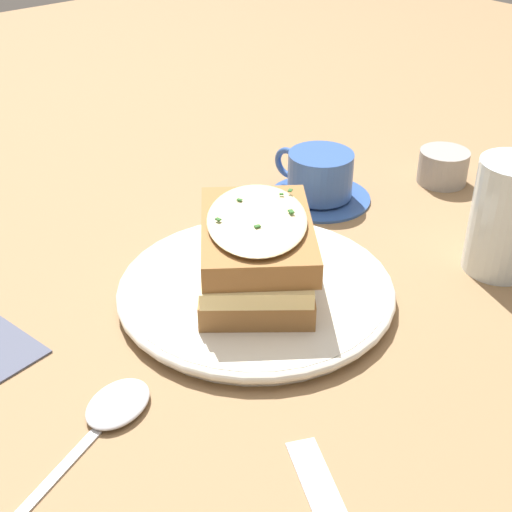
{
  "coord_description": "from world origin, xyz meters",
  "views": [
    {
      "loc": [
        -0.43,
        0.38,
        0.39
      ],
      "look_at": [
        -0.02,
        0.03,
        0.05
      ],
      "focal_mm": 50.0,
      "sensor_mm": 36.0,
      "label": 1
    }
  ],
  "objects_px": {
    "dinner_plate": "(256,290)",
    "condiment_pot": "(443,167)",
    "sandwich": "(256,251)",
    "spoon": "(111,412)",
    "teacup_with_saucer": "(319,178)",
    "water_glass": "(506,217)"
  },
  "relations": [
    {
      "from": "teacup_with_saucer",
      "to": "water_glass",
      "type": "distance_m",
      "value": 0.23
    },
    {
      "from": "dinner_plate",
      "to": "spoon",
      "type": "relative_size",
      "value": 1.56
    },
    {
      "from": "sandwich",
      "to": "teacup_with_saucer",
      "type": "relative_size",
      "value": 1.39
    },
    {
      "from": "water_glass",
      "to": "condiment_pot",
      "type": "distance_m",
      "value": 0.2
    },
    {
      "from": "dinner_plate",
      "to": "water_glass",
      "type": "xyz_separation_m",
      "value": [
        -0.12,
        -0.22,
        0.05
      ]
    },
    {
      "from": "sandwich",
      "to": "condiment_pot",
      "type": "distance_m",
      "value": 0.34
    },
    {
      "from": "spoon",
      "to": "dinner_plate",
      "type": "bearing_deg",
      "value": 80.89
    },
    {
      "from": "dinner_plate",
      "to": "condiment_pot",
      "type": "relative_size",
      "value": 4.31
    },
    {
      "from": "sandwich",
      "to": "water_glass",
      "type": "height_order",
      "value": "water_glass"
    },
    {
      "from": "condiment_pot",
      "to": "water_glass",
      "type": "bearing_deg",
      "value": 143.16
    },
    {
      "from": "sandwich",
      "to": "water_glass",
      "type": "distance_m",
      "value": 0.25
    },
    {
      "from": "dinner_plate",
      "to": "teacup_with_saucer",
      "type": "xyz_separation_m",
      "value": [
        0.11,
        -0.19,
        0.02
      ]
    },
    {
      "from": "teacup_with_saucer",
      "to": "spoon",
      "type": "xyz_separation_m",
      "value": [
        -0.15,
        0.37,
        -0.02
      ]
    },
    {
      "from": "dinner_plate",
      "to": "condiment_pot",
      "type": "xyz_separation_m",
      "value": [
        0.04,
        -0.33,
        0.01
      ]
    },
    {
      "from": "water_glass",
      "to": "spoon",
      "type": "relative_size",
      "value": 0.7
    },
    {
      "from": "dinner_plate",
      "to": "water_glass",
      "type": "height_order",
      "value": "water_glass"
    },
    {
      "from": "water_glass",
      "to": "spoon",
      "type": "bearing_deg",
      "value": 80.09
    },
    {
      "from": "dinner_plate",
      "to": "teacup_with_saucer",
      "type": "bearing_deg",
      "value": -60.52
    },
    {
      "from": "dinner_plate",
      "to": "teacup_with_saucer",
      "type": "height_order",
      "value": "teacup_with_saucer"
    },
    {
      "from": "sandwich",
      "to": "spoon",
      "type": "xyz_separation_m",
      "value": [
        -0.05,
        0.18,
        -0.05
      ]
    },
    {
      "from": "dinner_plate",
      "to": "spoon",
      "type": "distance_m",
      "value": 0.19
    },
    {
      "from": "water_glass",
      "to": "condiment_pot",
      "type": "relative_size",
      "value": 1.93
    }
  ]
}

